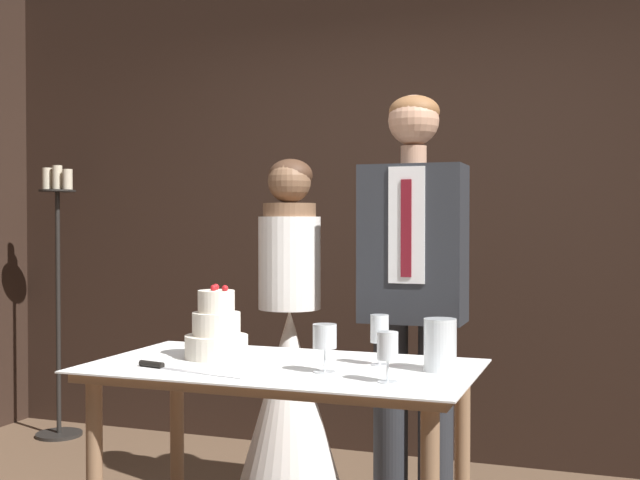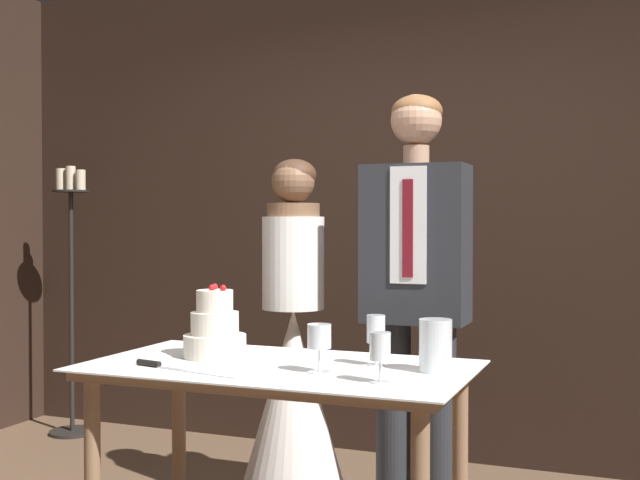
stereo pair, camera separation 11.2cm
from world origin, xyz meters
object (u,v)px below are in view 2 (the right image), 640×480
object	(u,v)px
wine_glass_far	(376,332)
groom	(416,284)
cake_table	(279,395)
bride	(293,384)
candle_stand	(71,296)
wine_glass_near	(380,348)
cake_knife	(166,367)
wine_glass_middle	(319,339)
tiered_cake	(215,331)
hurricane_candle	(436,347)

from	to	relation	value
wine_glass_far	groom	bearing A→B (deg)	92.95
cake_table	bride	world-z (taller)	bride
cake_table	candle_stand	size ratio (longest dim) A/B	0.80
wine_glass_near	groom	size ratio (longest dim) A/B	0.08
cake_knife	groom	bearing A→B (deg)	69.87
wine_glass_near	wine_glass_middle	world-z (taller)	wine_glass_middle
tiered_cake	cake_knife	world-z (taller)	tiered_cake
tiered_cake	bride	world-z (taller)	bride
tiered_cake	wine_glass_near	xyz separation A→B (m)	(0.71, -0.23, 0.01)
hurricane_candle	wine_glass_near	bearing A→B (deg)	-115.67
cake_table	tiered_cake	bearing A→B (deg)	169.02
wine_glass_near	cake_table	bearing A→B (deg)	157.92
cake_table	wine_glass_near	size ratio (longest dim) A/B	8.49
wine_glass_near	wine_glass_far	bearing A→B (deg)	110.21
groom	candle_stand	world-z (taller)	groom
groom	candle_stand	bearing A→B (deg)	162.84
wine_glass_near	bride	world-z (taller)	bride
groom	candle_stand	size ratio (longest dim) A/B	1.11
cake_knife	groom	world-z (taller)	groom
cake_table	candle_stand	xyz separation A→B (m)	(-2.12, 1.51, 0.15)
wine_glass_middle	bride	bearing A→B (deg)	118.75
cake_knife	bride	xyz separation A→B (m)	(0.04, 0.98, -0.24)
cake_table	wine_glass_far	size ratio (longest dim) A/B	7.61
hurricane_candle	groom	xyz separation A→B (m)	(-0.25, 0.70, 0.15)
candle_stand	wine_glass_near	bearing A→B (deg)	-33.55
hurricane_candle	tiered_cake	bearing A→B (deg)	-178.93
tiered_cake	hurricane_candle	distance (m)	0.82
wine_glass_middle	bride	size ratio (longest dim) A/B	0.10
bride	candle_stand	world-z (taller)	candle_stand
wine_glass_near	wine_glass_far	distance (m)	0.30
wine_glass_near	wine_glass_middle	xyz separation A→B (m)	(-0.24, 0.09, 0.00)
cake_knife	bride	world-z (taller)	bride
cake_table	cake_knife	bearing A→B (deg)	-146.83
tiered_cake	groom	world-z (taller)	groom
cake_knife	candle_stand	world-z (taller)	candle_stand
cake_knife	wine_glass_near	bearing A→B (deg)	14.64
wine_glass_far	candle_stand	world-z (taller)	candle_stand
wine_glass_near	groom	world-z (taller)	groom
wine_glass_middle	candle_stand	distance (m)	2.80
tiered_cake	groom	bearing A→B (deg)	51.51
wine_glass_near	wine_glass_middle	distance (m)	0.25
wine_glass_far	cake_knife	bearing A→B (deg)	-153.25
wine_glass_middle	bride	world-z (taller)	bride
wine_glass_middle	hurricane_candle	distance (m)	0.39
wine_glass_near	candle_stand	distance (m)	3.05
cake_knife	bride	size ratio (longest dim) A/B	0.27
wine_glass_far	cake_table	bearing A→B (deg)	-160.60
tiered_cake	cake_knife	bearing A→B (deg)	-98.07
wine_glass_near	bride	distance (m)	1.23
wine_glass_middle	wine_glass_far	xyz separation A→B (m)	(0.13, 0.19, 0.01)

